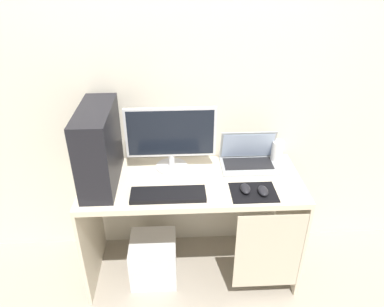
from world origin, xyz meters
TOP-DOWN VIEW (x-y plane):
  - ground_plane at (0.00, 0.00)m, footprint 8.00×8.00m
  - wall_back at (0.00, 0.32)m, footprint 4.00×0.05m
  - desk at (0.02, -0.01)m, footprint 1.31×0.55m
  - pc_tower at (-0.53, 0.02)m, footprint 0.18×0.50m
  - monitor at (-0.12, 0.14)m, footprint 0.55×0.20m
  - laptop at (0.37, 0.16)m, footprint 0.35×0.23m
  - speaker at (0.56, 0.19)m, footprint 0.08×0.08m
  - keyboard at (-0.14, -0.16)m, footprint 0.42×0.14m
  - mousepad at (0.34, -0.15)m, footprint 0.26×0.20m
  - mouse_left at (0.30, -0.14)m, footprint 0.06×0.10m
  - mouse_right at (0.39, -0.17)m, footprint 0.06×0.10m
  - subwoofer at (-0.26, -0.05)m, footprint 0.30×0.30m

SIDE VIEW (x-z plane):
  - ground_plane at x=0.00m, z-range 0.00..0.00m
  - subwoofer at x=-0.26m, z-range 0.00..0.30m
  - desk at x=0.02m, z-range 0.21..0.95m
  - mousepad at x=0.34m, z-range 0.74..0.74m
  - keyboard at x=-0.14m, z-range 0.74..0.76m
  - mouse_left at x=0.30m, z-range 0.74..0.77m
  - mouse_right at x=0.39m, z-range 0.74..0.77m
  - laptop at x=0.37m, z-range 0.67..0.89m
  - speaker at x=0.56m, z-range 0.74..0.88m
  - monitor at x=-0.12m, z-range 0.75..1.16m
  - pc_tower at x=-0.53m, z-range 0.74..1.19m
  - wall_back at x=0.00m, z-range 0.00..2.60m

